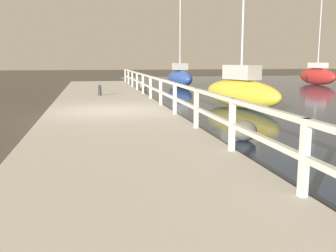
% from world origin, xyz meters
% --- Properties ---
extents(ground_plane, '(120.00, 120.00, 0.00)m').
position_xyz_m(ground_plane, '(0.00, 0.00, 0.00)').
color(ground_plane, '#4C473D').
extents(dock_walkway, '(4.07, 36.00, 0.24)m').
position_xyz_m(dock_walkway, '(0.00, 0.00, 0.12)').
color(dock_walkway, beige).
rests_on(dock_walkway, ground).
extents(railing, '(0.10, 32.50, 0.97)m').
position_xyz_m(railing, '(1.93, -0.00, 0.90)').
color(railing, silver).
rests_on(railing, dock_walkway).
extents(boulder_near_dock, '(0.65, 0.58, 0.48)m').
position_xyz_m(boulder_near_dock, '(2.93, -4.34, 0.24)').
color(boulder_near_dock, '#666056').
rests_on(boulder_near_dock, ground).
extents(boulder_far_strip, '(0.55, 0.50, 0.42)m').
position_xyz_m(boulder_far_strip, '(2.67, 11.86, 0.21)').
color(boulder_far_strip, slate).
rests_on(boulder_far_strip, ground).
extents(mooring_bollard, '(0.16, 0.16, 0.50)m').
position_xyz_m(mooring_bollard, '(-0.17, 5.61, 0.49)').
color(mooring_bollard, '#333338').
rests_on(mooring_bollard, dock_walkway).
extents(sailboat_red, '(1.33, 4.20, 7.94)m').
position_xyz_m(sailboat_red, '(16.19, 14.11, 0.73)').
color(sailboat_red, red).
rests_on(sailboat_red, water_surface).
extents(sailboat_yellow, '(2.26, 4.44, 5.39)m').
position_xyz_m(sailboat_yellow, '(5.23, 1.69, 0.68)').
color(sailboat_yellow, gold).
rests_on(sailboat_yellow, water_surface).
extents(sailboat_blue, '(1.64, 3.81, 6.49)m').
position_xyz_m(sailboat_blue, '(5.55, 13.90, 0.68)').
color(sailboat_blue, '#2D4C9E').
rests_on(sailboat_blue, water_surface).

